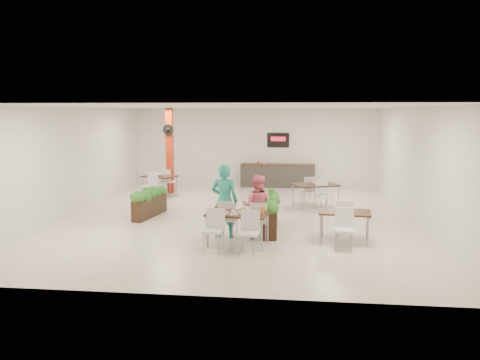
% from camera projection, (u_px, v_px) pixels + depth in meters
% --- Properties ---
extents(ground, '(12.00, 12.00, 0.00)m').
position_uv_depth(ground, '(237.00, 217.00, 13.75)').
color(ground, beige).
rests_on(ground, ground).
extents(room_shell, '(10.10, 12.10, 3.22)m').
position_uv_depth(room_shell, '(237.00, 149.00, 13.45)').
color(room_shell, white).
rests_on(room_shell, ground).
extents(red_column, '(0.40, 0.41, 3.20)m').
position_uv_depth(red_column, '(170.00, 150.00, 17.56)').
color(red_column, '#AE260B').
rests_on(red_column, ground).
extents(service_counter, '(3.00, 0.64, 2.20)m').
position_uv_depth(service_counter, '(278.00, 175.00, 19.12)').
color(service_counter, '#2C2A27').
rests_on(service_counter, ground).
extents(main_table, '(1.50, 1.78, 0.92)m').
position_uv_depth(main_table, '(237.00, 218.00, 10.76)').
color(main_table, black).
rests_on(main_table, ground).
extents(diner_man, '(0.72, 0.52, 1.81)m').
position_uv_depth(diner_man, '(224.00, 201.00, 11.41)').
color(diner_man, teal).
rests_on(diner_man, ground).
extents(diner_woman, '(0.84, 0.69, 1.56)m').
position_uv_depth(diner_woman, '(257.00, 207.00, 11.34)').
color(diner_woman, pink).
rests_on(diner_woman, ground).
extents(planter_left, '(0.64, 1.83, 0.96)m').
position_uv_depth(planter_left, '(150.00, 200.00, 13.72)').
color(planter_left, black).
rests_on(planter_left, ground).
extents(planter_right, '(0.43, 2.11, 1.11)m').
position_uv_depth(planter_right, '(271.00, 211.00, 12.06)').
color(planter_right, black).
rests_on(planter_right, ground).
extents(side_table_a, '(1.35, 1.67, 0.92)m').
position_uv_depth(side_table_a, '(160.00, 179.00, 17.03)').
color(side_table_a, black).
rests_on(side_table_a, ground).
extents(side_table_b, '(1.61, 1.66, 0.92)m').
position_uv_depth(side_table_b, '(315.00, 187.00, 15.06)').
color(side_table_b, black).
rests_on(side_table_b, ground).
extents(side_table_c, '(1.27, 1.66, 0.92)m').
position_uv_depth(side_table_c, '(345.00, 217.00, 10.96)').
color(side_table_c, black).
rests_on(side_table_c, ground).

